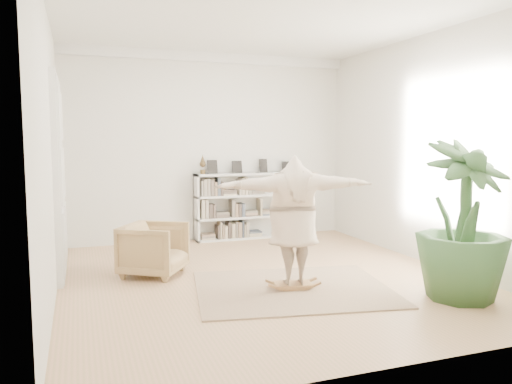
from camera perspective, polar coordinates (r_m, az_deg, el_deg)
floor at (r=7.18m, az=0.94°, el=-9.78°), size 6.00×6.00×0.00m
room_shell at (r=9.84m, az=-5.26°, el=15.09°), size 6.00×6.00×6.00m
doors at (r=7.79m, az=-21.59°, el=1.52°), size 0.09×1.78×2.92m
bookshelf at (r=9.90m, az=-0.75°, el=-1.64°), size 2.20×0.35×1.64m
armchair at (r=7.38m, az=-11.57°, el=-6.43°), size 1.14×1.13×0.76m
rug at (r=6.66m, az=4.25°, el=-10.96°), size 2.81×2.41×0.02m
rocker_board at (r=6.65m, az=4.25°, el=-10.50°), size 0.52×0.36×0.10m
person at (r=6.45m, az=4.31°, el=-2.91°), size 2.11×0.91×1.67m
houseplant at (r=6.56m, az=22.55°, el=-2.98°), size 1.24×1.24×1.96m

